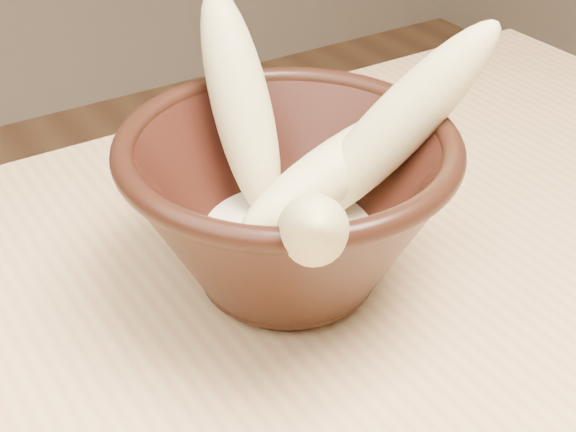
% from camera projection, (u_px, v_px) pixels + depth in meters
% --- Properties ---
extents(bowl, '(0.20, 0.20, 0.11)m').
position_uv_depth(bowl, '(288.00, 203.00, 0.49)').
color(bowl, black).
rests_on(bowl, table).
extents(milk_puddle, '(0.12, 0.12, 0.02)m').
position_uv_depth(milk_puddle, '(288.00, 240.00, 0.50)').
color(milk_puddle, beige).
rests_on(milk_puddle, bowl).
extents(banana_upright, '(0.05, 0.12, 0.15)m').
position_uv_depth(banana_upright, '(241.00, 103.00, 0.51)').
color(banana_upright, '#F0E38D').
rests_on(banana_upright, bowl).
extents(banana_right, '(0.15, 0.09, 0.15)m').
position_uv_depth(banana_right, '(395.00, 127.00, 0.48)').
color(banana_right, '#F0E38D').
rests_on(banana_right, bowl).
extents(banana_across, '(0.17, 0.06, 0.07)m').
position_uv_depth(banana_across, '(343.00, 165.00, 0.50)').
color(banana_across, '#F0E38D').
rests_on(banana_across, bowl).
extents(banana_front, '(0.11, 0.15, 0.13)m').
position_uv_depth(banana_front, '(312.00, 232.00, 0.42)').
color(banana_front, '#F0E38D').
rests_on(banana_front, bowl).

